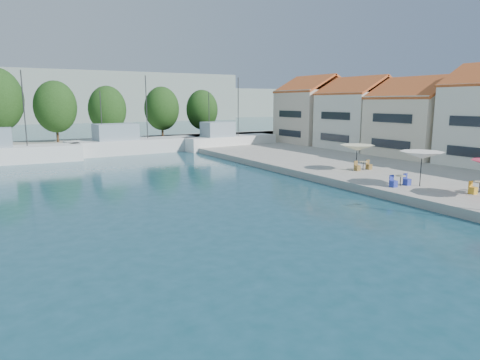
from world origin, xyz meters
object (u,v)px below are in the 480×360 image
umbrella_white (422,155)px  umbrella_cream (357,148)px  trawler_04 (228,141)px  trawler_02 (10,153)px  trawler_03 (132,145)px

umbrella_white → umbrella_cream: size_ratio=1.02×
trawler_04 → umbrella_cream: size_ratio=4.67×
trawler_02 → umbrella_cream: size_ratio=4.61×
trawler_02 → trawler_03: 14.22m
trawler_02 → umbrella_white: bearing=-50.3°
trawler_02 → trawler_03: (13.95, 2.76, -0.00)m
trawler_03 → trawler_04: size_ratio=1.22×
umbrella_cream → trawler_04: bearing=88.1°
trawler_02 → umbrella_white: (24.86, -31.95, 1.75)m
trawler_02 → trawler_03: bearing=13.1°
trawler_04 → umbrella_cream: bearing=-97.9°
trawler_02 → trawler_04: (26.98, 1.14, 0.00)m
trawler_02 → umbrella_white: trawler_02 is taller
trawler_04 → umbrella_cream: trawler_04 is taller
umbrella_white → umbrella_cream: 7.63m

